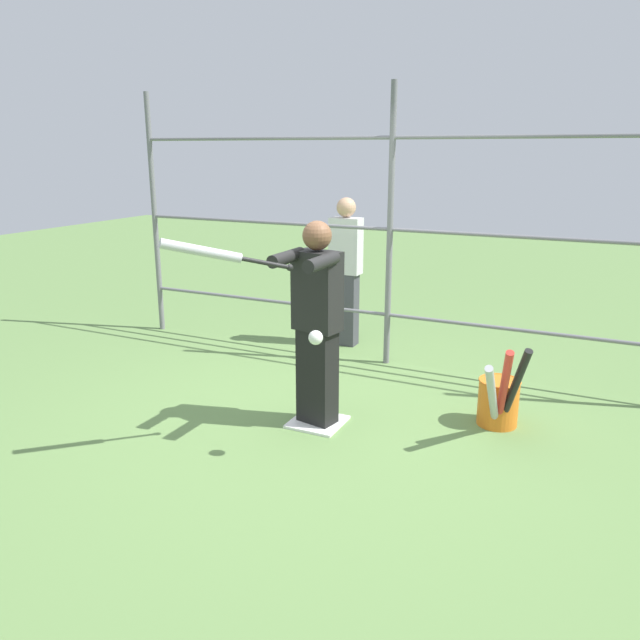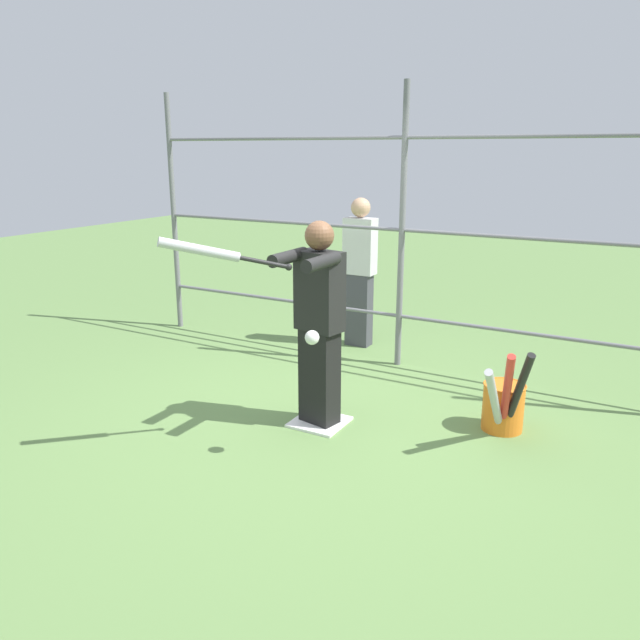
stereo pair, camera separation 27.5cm
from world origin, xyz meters
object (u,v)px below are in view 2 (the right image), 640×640
Objects in this scene: bat_bucket at (504,405)px; softball_in_flight at (312,337)px; baseball_bat_swinging at (211,252)px; bystander_behind_fence at (360,270)px; batter at (318,319)px.

softball_in_flight is at bearing 47.47° from bat_bucket.
softball_in_flight is at bearing -158.34° from baseball_bat_swinging.
bat_bucket is at bearing -140.24° from baseball_bat_swinging.
bystander_behind_fence is (1.92, -1.45, 0.61)m from bat_bucket.
baseball_bat_swinging is 0.43× the size of bystander_behind_fence.
bat_bucket is 2.48m from bystander_behind_fence.
baseball_bat_swinging is at bearing 39.76° from bat_bucket.
bat_bucket is 0.48× the size of bystander_behind_fence.
bat_bucket is at bearing -132.53° from softball_in_flight.
baseball_bat_swinging is 0.88× the size of bat_bucket.
softball_in_flight reaches higher than bat_bucket.
bystander_behind_fence is (0.63, -2.01, -0.03)m from batter.
softball_in_flight is 0.12× the size of bat_bucket.
softball_in_flight is at bearing 115.54° from batter.
batter is 1.05m from baseball_bat_swinging.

